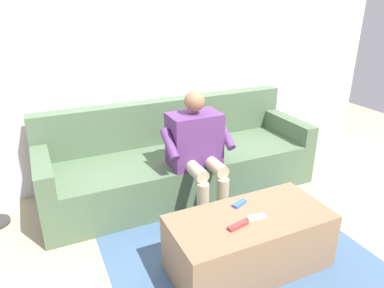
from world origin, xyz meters
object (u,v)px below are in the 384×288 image
Objects in this scene: coffee_table at (249,242)px; remote_red at (238,225)px; remote_blue at (239,203)px; couch at (179,163)px; remote_white at (256,217)px; person_solo_seated at (197,146)px.

coffee_table is 7.35× the size of remote_red.
remote_red is 1.22× the size of remote_blue.
remote_red is at bearing -147.39° from remote_blue.
couch is 20.06× the size of remote_white.
couch reaches higher than coffee_table.
remote_red is (0.14, 1.29, 0.15)m from couch.
coffee_table is at bearing 89.32° from person_solo_seated.
coffee_table is 0.27m from remote_red.
person_solo_seated is at bearing -82.65° from remote_white.
person_solo_seated is 8.65× the size of remote_blue.
remote_red is (0.14, 0.06, 0.22)m from coffee_table.
remote_red is at bearing 16.34° from remote_white.
coffee_table is 1.03× the size of person_solo_seated.
remote_blue reaches higher than coffee_table.
couch is at bearing 67.05° from remote_blue.
remote_blue is (-0.01, 1.07, 0.15)m from couch.
person_solo_seated is 7.11× the size of remote_red.
couch is 1.30m from remote_red.
couch is 1.08m from remote_blue.
remote_red and remote_white have the same top height.
person_solo_seated reaches higher than remote_red.
remote_blue is at bearing -135.00° from remote_red.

